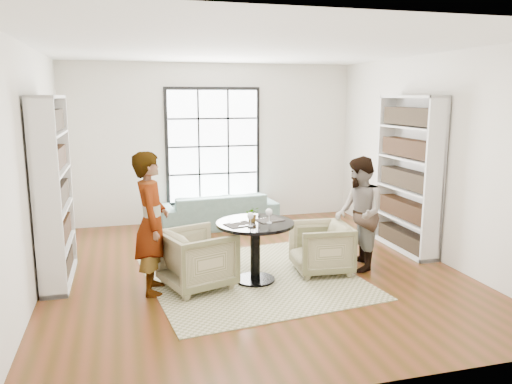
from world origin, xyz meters
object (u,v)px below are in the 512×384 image
object	(u,v)px
wine_glass_right	(269,213)
person_left	(152,223)
armchair_right	(321,248)
wine_glass_left	(250,216)
pedestal_table	(255,239)
flower_centerpiece	(253,214)
person_right	(359,214)
sofa	(217,210)
armchair_left	(198,259)

from	to	relation	value
wine_glass_right	person_left	bearing A→B (deg)	176.46
armchair_right	wine_glass_left	distance (m)	1.25
wine_glass_right	pedestal_table	bearing A→B (deg)	150.25
wine_glass_left	flower_centerpiece	bearing A→B (deg)	68.24
armchair_right	person_right	distance (m)	0.71
sofa	wine_glass_right	distance (m)	3.05
pedestal_table	sofa	bearing A→B (deg)	89.04
sofa	person_right	xyz separation A→B (m)	(1.46, -2.78, 0.47)
pedestal_table	armchair_right	size ratio (longest dim) A/B	1.32
pedestal_table	armchair_right	bearing A→B (deg)	6.36
armchair_right	person_right	bearing A→B (deg)	94.68
person_right	flower_centerpiece	bearing A→B (deg)	-74.68
wine_glass_right	armchair_right	bearing A→B (deg)	13.81
pedestal_table	wine_glass_right	bearing A→B (deg)	-29.75
wine_glass_right	flower_centerpiece	world-z (taller)	flower_centerpiece
pedestal_table	flower_centerpiece	bearing A→B (deg)	128.83
person_left	flower_centerpiece	distance (m)	1.28
pedestal_table	sofa	world-z (taller)	pedestal_table
flower_centerpiece	sofa	bearing A→B (deg)	88.53
person_right	wine_glass_left	size ratio (longest dim) A/B	8.86
sofa	armchair_right	size ratio (longest dim) A/B	2.86
person_left	flower_centerpiece	xyz separation A→B (m)	(1.28, 0.03, 0.02)
wine_glass_left	armchair_left	bearing A→B (deg)	164.33
pedestal_table	wine_glass_left	size ratio (longest dim) A/B	5.62
wine_glass_left	wine_glass_right	size ratio (longest dim) A/B	0.93
person_left	wine_glass_left	world-z (taller)	person_left
sofa	armchair_left	size ratio (longest dim) A/B	2.64
pedestal_table	armchair_left	bearing A→B (deg)	-180.00
armchair_right	wine_glass_right	bearing A→B (deg)	-71.51
wine_glass_right	flower_centerpiece	size ratio (longest dim) A/B	0.96
pedestal_table	sofa	xyz separation A→B (m)	(0.05, 2.89, -0.26)
sofa	wine_glass_left	bearing A→B (deg)	82.19
sofa	person_left	bearing A→B (deg)	60.08
sofa	armchair_right	xyz separation A→B (m)	(0.91, -2.78, 0.03)
wine_glass_left	flower_centerpiece	xyz separation A→B (m)	(0.08, 0.21, -0.03)
pedestal_table	armchair_left	xyz separation A→B (m)	(-0.75, -0.00, -0.20)
armchair_left	wine_glass_right	xyz separation A→B (m)	(0.91, -0.09, 0.56)
person_left	person_right	distance (m)	2.82
sofa	person_right	distance (m)	3.18
person_right	flower_centerpiece	distance (m)	1.54
wine_glass_right	person_right	bearing A→B (deg)	8.30
armchair_left	flower_centerpiece	bearing A→B (deg)	-106.55
pedestal_table	person_right	size ratio (longest dim) A/B	0.63
wine_glass_left	wine_glass_right	world-z (taller)	wine_glass_right
wine_glass_left	person_left	bearing A→B (deg)	171.41
wine_glass_right	flower_centerpiece	xyz separation A→B (m)	(-0.18, 0.12, -0.04)
armchair_right	flower_centerpiece	xyz separation A→B (m)	(-0.99, -0.08, 0.55)
wine_glass_left	flower_centerpiece	distance (m)	0.23
armchair_left	person_left	size ratio (longest dim) A/B	0.47
armchair_left	wine_glass_right	distance (m)	1.07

